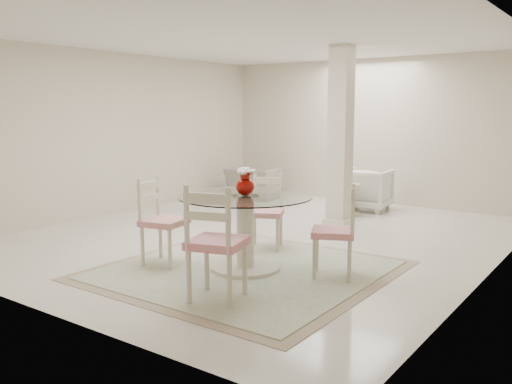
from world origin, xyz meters
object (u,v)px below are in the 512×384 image
Objects in this scene: red_vase at (245,182)px; dining_chair_east at (340,225)px; dining_chair_west at (159,214)px; armchair_white at (367,189)px; column at (340,137)px; dining_chair_north at (267,206)px; side_table at (345,201)px; recliner_taupe at (254,183)px; dining_chair_south at (214,235)px; dining_table at (245,233)px.

dining_chair_east is (0.95, 0.37, -0.42)m from red_vase.
armchair_white is (0.49, 4.56, -0.22)m from dining_chair_west.
column reaches higher than dining_chair_north.
recliner_taupe is at bearing 168.00° from side_table.
side_table is (-0.91, 4.48, -0.39)m from dining_chair_south.
dining_chair_west is at bearing 105.87° from recliner_taupe.
dining_table is at bearing 117.99° from recliner_taupe.
dining_chair_east is at bearing -130.45° from dining_chair_south.
dining_table is 1.20× the size of dining_chair_south.
armchair_white is (-0.84, 5.17, -0.27)m from dining_chair_south.
armchair_white is at bearing 83.91° from side_table.
dining_chair_north is 0.87× the size of dining_chair_south.
dining_chair_south reaches higher than dining_chair_east.
dining_chair_north is (-1.32, 0.58, -0.02)m from dining_chair_east.
dining_chair_south is (0.74, -1.91, 0.09)m from dining_chair_north.
dining_chair_south is 1.27× the size of recliner_taupe.
dining_chair_west reaches higher than side_table.
side_table is (-0.07, -0.69, -0.12)m from armchair_white.
red_vase is at bearing 118.00° from recliner_taupe.
column reaches higher than armchair_white.
dining_chair_east is at bearing -64.63° from side_table.
dining_chair_south is at bearing -69.30° from red_vase.
dining_chair_west is at bearing -159.56° from dining_table.
armchair_white is at bearing -17.99° from dining_chair_west.
column is 3.37× the size of armchair_white.
dining_table is 1.03m from dining_chair_west.
dining_chair_west is (-0.59, -1.30, 0.03)m from dining_chair_north.
dining_chair_south is (0.36, -0.96, 0.21)m from dining_table.
red_vase is 1.10m from dining_chair_east.
dining_chair_east is at bearing 21.43° from red_vase.
side_table is at bearing -95.29° from dining_chair_south.
armchair_white is (-0.10, 3.26, -0.19)m from dining_chair_north.
red_vase is (0.29, -2.78, -0.36)m from column.
dining_chair_east reaches higher than dining_chair_north.
dining_chair_south reaches higher than recliner_taupe.
dining_chair_north is 1.97× the size of side_table.
dining_chair_east reaches higher than side_table.
side_table is (0.41, 3.88, -0.33)m from dining_chair_west.
dining_chair_north is at bearing -139.18° from dining_chair_east.
armchair_white is at bearing 96.40° from red_vase.
dining_chair_east is 3.50m from side_table.
recliner_taupe is 2.27m from side_table.
armchair_white is (-1.42, 3.84, -0.20)m from dining_chair_east.
red_vase is 1.09m from dining_chair_south.
dining_chair_west is (-1.91, -0.73, 0.01)m from dining_chair_east.
dining_chair_south reaches higher than dining_chair_north.
recliner_taupe is 1.19× the size of armchair_white.
recliner_taupe is (-2.76, 3.99, -0.12)m from dining_table.
red_vase is 0.28× the size of dining_chair_east.
red_vase reaches higher than armchair_white.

